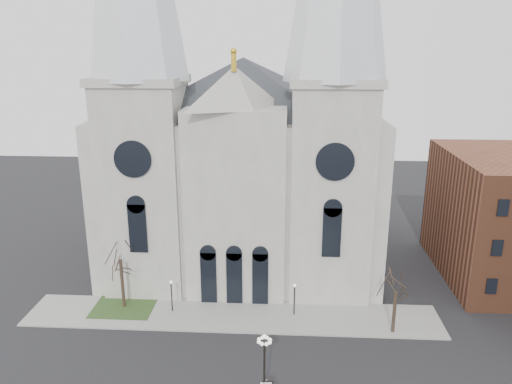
{
  "coord_description": "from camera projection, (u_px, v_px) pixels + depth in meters",
  "views": [
    {
      "loc": [
        4.81,
        -31.82,
        25.5
      ],
      "look_at": [
        2.49,
        8.0,
        13.58
      ],
      "focal_mm": 35.0,
      "sensor_mm": 36.0,
      "label": 1
    }
  ],
  "objects": [
    {
      "name": "sidewalk_far",
      "position": [
        232.0,
        316.0,
        48.5
      ],
      "size": [
        40.0,
        6.0,
        0.14
      ],
      "primitive_type": "cube",
      "color": "gray",
      "rests_on": "ground"
    },
    {
      "name": "grass_patch",
      "position": [
        124.0,
        307.0,
        50.06
      ],
      "size": [
        6.0,
        5.0,
        0.18
      ],
      "primitive_type": "cube",
      "color": "#273F1B",
      "rests_on": "ground"
    },
    {
      "name": "cathedral",
      "position": [
        241.0,
        110.0,
        54.57
      ],
      "size": [
        33.0,
        26.66,
        54.0
      ],
      "color": "#9A978F",
      "rests_on": "ground"
    },
    {
      "name": "bg_building_brick",
      "position": [
        510.0,
        217.0,
        55.37
      ],
      "size": [
        14.0,
        18.0,
        14.0
      ],
      "primitive_type": "cube",
      "color": "brown",
      "rests_on": "ground"
    },
    {
      "name": "tree_left",
      "position": [
        120.0,
        257.0,
        48.49
      ],
      "size": [
        3.2,
        3.2,
        7.5
      ],
      "color": "black",
      "rests_on": "ground"
    },
    {
      "name": "tree_right",
      "position": [
        396.0,
        289.0,
        44.5
      ],
      "size": [
        3.2,
        3.2,
        6.0
      ],
      "color": "black",
      "rests_on": "ground"
    },
    {
      "name": "ped_lamp_left",
      "position": [
        171.0,
        291.0,
        48.67
      ],
      "size": [
        0.32,
        0.32,
        3.26
      ],
      "color": "black",
      "rests_on": "sidewalk_far"
    },
    {
      "name": "ped_lamp_right",
      "position": [
        294.0,
        294.0,
        48.0
      ],
      "size": [
        0.32,
        0.32,
        3.26
      ],
      "color": "black",
      "rests_on": "sidewalk_far"
    },
    {
      "name": "globe_lamp",
      "position": [
        264.0,
        358.0,
        36.33
      ],
      "size": [
        1.5,
        1.5,
        5.31
      ],
      "rotation": [
        0.0,
        0.0,
        -0.42
      ],
      "color": "black",
      "rests_on": "sidewalk_near"
    }
  ]
}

